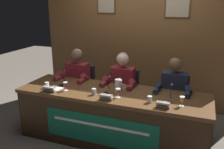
{
  "coord_description": "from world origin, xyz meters",
  "views": [
    {
      "loc": [
        1.13,
        -3.0,
        1.97
      ],
      "look_at": [
        0.0,
        0.0,
        0.99
      ],
      "focal_mm": 39.33,
      "sensor_mm": 36.0,
      "label": 1
    }
  ],
  "objects_px": {
    "nameplate_center": "(106,97)",
    "water_cup_right": "(150,100)",
    "chair_left": "(82,92)",
    "nameplate_right": "(163,105)",
    "juice_glass_left": "(66,85)",
    "water_cup_center": "(94,92)",
    "panelist_right": "(173,92)",
    "chair_right": "(173,105)",
    "juice_glass_right": "(182,100)",
    "conference_table": "(109,110)",
    "microphone_left": "(62,80)",
    "document_stack_left": "(56,88)",
    "microphone_right": "(170,96)",
    "water_cup_left": "(47,85)",
    "water_pitcher_central": "(119,86)",
    "nameplate_left": "(49,89)",
    "juice_glass_center": "(118,91)",
    "panelist_center": "(121,86)",
    "microphone_center": "(107,87)",
    "chair_center": "(125,98)"
  },
  "relations": [
    {
      "from": "chair_center",
      "to": "microphone_right",
      "type": "distance_m",
      "value": 1.12
    },
    {
      "from": "chair_right",
      "to": "juice_glass_right",
      "type": "height_order",
      "value": "chair_right"
    },
    {
      "from": "water_cup_center",
      "to": "panelist_right",
      "type": "relative_size",
      "value": 0.07
    },
    {
      "from": "microphone_left",
      "to": "panelist_center",
      "type": "relative_size",
      "value": 0.18
    },
    {
      "from": "water_pitcher_central",
      "to": "nameplate_left",
      "type": "bearing_deg",
      "value": -160.78
    },
    {
      "from": "water_pitcher_central",
      "to": "chair_right",
      "type": "bearing_deg",
      "value": 40.21
    },
    {
      "from": "juice_glass_left",
      "to": "panelist_right",
      "type": "bearing_deg",
      "value": 22.39
    },
    {
      "from": "juice_glass_center",
      "to": "water_pitcher_central",
      "type": "xyz_separation_m",
      "value": [
        -0.06,
        0.18,
        0.01
      ]
    },
    {
      "from": "juice_glass_right",
      "to": "water_pitcher_central",
      "type": "bearing_deg",
      "value": 169.01
    },
    {
      "from": "water_cup_center",
      "to": "juice_glass_left",
      "type": "bearing_deg",
      "value": 179.75
    },
    {
      "from": "nameplate_left",
      "to": "nameplate_right",
      "type": "xyz_separation_m",
      "value": [
        1.58,
        0.02,
        0.0
      ]
    },
    {
      "from": "chair_left",
      "to": "water_cup_center",
      "type": "xyz_separation_m",
      "value": [
        0.6,
        -0.78,
        0.36
      ]
    },
    {
      "from": "nameplate_left",
      "to": "microphone_left",
      "type": "bearing_deg",
      "value": 84.6
    },
    {
      "from": "nameplate_left",
      "to": "microphone_right",
      "type": "distance_m",
      "value": 1.65
    },
    {
      "from": "nameplate_center",
      "to": "panelist_right",
      "type": "xyz_separation_m",
      "value": [
        0.76,
        0.71,
        -0.08
      ]
    },
    {
      "from": "juice_glass_right",
      "to": "nameplate_right",
      "type": "bearing_deg",
      "value": -146.69
    },
    {
      "from": "water_cup_left",
      "to": "microphone_right",
      "type": "height_order",
      "value": "microphone_right"
    },
    {
      "from": "microphone_left",
      "to": "document_stack_left",
      "type": "height_order",
      "value": "microphone_left"
    },
    {
      "from": "conference_table",
      "to": "nameplate_center",
      "type": "xyz_separation_m",
      "value": [
        0.03,
        -0.21,
        0.28
      ]
    },
    {
      "from": "juice_glass_left",
      "to": "water_cup_right",
      "type": "height_order",
      "value": "juice_glass_left"
    },
    {
      "from": "nameplate_left",
      "to": "nameplate_center",
      "type": "height_order",
      "value": "same"
    },
    {
      "from": "chair_right",
      "to": "nameplate_left",
      "type": "bearing_deg",
      "value": -150.62
    },
    {
      "from": "chair_center",
      "to": "chair_right",
      "type": "distance_m",
      "value": 0.79
    },
    {
      "from": "chair_left",
      "to": "nameplate_right",
      "type": "height_order",
      "value": "chair_left"
    },
    {
      "from": "juice_glass_center",
      "to": "water_cup_center",
      "type": "height_order",
      "value": "juice_glass_center"
    },
    {
      "from": "water_pitcher_central",
      "to": "document_stack_left",
      "type": "relative_size",
      "value": 0.9
    },
    {
      "from": "chair_left",
      "to": "microphone_center",
      "type": "distance_m",
      "value": 1.06
    },
    {
      "from": "nameplate_left",
      "to": "panelist_center",
      "type": "bearing_deg",
      "value": 40.82
    },
    {
      "from": "water_cup_center",
      "to": "document_stack_left",
      "type": "height_order",
      "value": "water_cup_center"
    },
    {
      "from": "chair_left",
      "to": "panelist_center",
      "type": "height_order",
      "value": "panelist_center"
    },
    {
      "from": "conference_table",
      "to": "chair_right",
      "type": "height_order",
      "value": "chair_right"
    },
    {
      "from": "chair_left",
      "to": "water_cup_right",
      "type": "height_order",
      "value": "chair_left"
    },
    {
      "from": "conference_table",
      "to": "chair_left",
      "type": "relative_size",
      "value": 3.03
    },
    {
      "from": "juice_glass_center",
      "to": "chair_left",
      "type": "bearing_deg",
      "value": 140.85
    },
    {
      "from": "nameplate_center",
      "to": "water_cup_right",
      "type": "height_order",
      "value": "water_cup_right"
    },
    {
      "from": "chair_left",
      "to": "water_cup_right",
      "type": "xyz_separation_m",
      "value": [
        1.37,
        -0.78,
        0.36
      ]
    },
    {
      "from": "juice_glass_center",
      "to": "microphone_center",
      "type": "height_order",
      "value": "microphone_center"
    },
    {
      "from": "chair_right",
      "to": "conference_table",
      "type": "bearing_deg",
      "value": -138.64
    },
    {
      "from": "juice_glass_left",
      "to": "water_cup_right",
      "type": "xyz_separation_m",
      "value": [
        1.2,
        0.0,
        -0.05
      ]
    },
    {
      "from": "panelist_right",
      "to": "juice_glass_right",
      "type": "bearing_deg",
      "value": -73.33
    },
    {
      "from": "conference_table",
      "to": "water_pitcher_central",
      "type": "xyz_separation_m",
      "value": [
        0.1,
        0.11,
        0.34
      ]
    },
    {
      "from": "chair_left",
      "to": "nameplate_left",
      "type": "distance_m",
      "value": 0.98
    },
    {
      "from": "chair_left",
      "to": "microphone_right",
      "type": "height_order",
      "value": "microphone_right"
    },
    {
      "from": "nameplate_left",
      "to": "juice_glass_right",
      "type": "distance_m",
      "value": 1.79
    },
    {
      "from": "nameplate_center",
      "to": "water_cup_center",
      "type": "xyz_separation_m",
      "value": [
        -0.22,
        0.12,
        -0.0
      ]
    },
    {
      "from": "nameplate_right",
      "to": "document_stack_left",
      "type": "relative_size",
      "value": 0.7
    },
    {
      "from": "chair_right",
      "to": "nameplate_right",
      "type": "distance_m",
      "value": 0.96
    },
    {
      "from": "microphone_left",
      "to": "nameplate_center",
      "type": "relative_size",
      "value": 1.28
    },
    {
      "from": "nameplate_left",
      "to": "chair_left",
      "type": "bearing_deg",
      "value": 88.08
    },
    {
      "from": "chair_left",
      "to": "juice_glass_center",
      "type": "relative_size",
      "value": 7.12
    }
  ]
}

